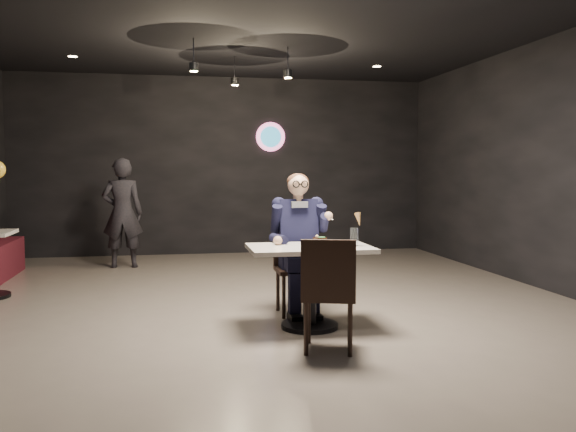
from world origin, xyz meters
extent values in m
plane|color=slate|center=(0.00, 0.00, 0.00)|extent=(9.00, 9.00, 0.00)
cube|color=black|center=(0.00, 2.00, 2.88)|extent=(1.40, 1.20, 0.36)
cube|color=silver|center=(0.35, -0.62, 0.38)|extent=(1.10, 0.70, 0.75)
cube|color=black|center=(0.35, -0.07, 0.46)|extent=(0.42, 0.46, 0.92)
cube|color=black|center=(0.35, -1.30, 0.46)|extent=(0.53, 0.56, 0.92)
cube|color=black|center=(0.35, -0.07, 0.72)|extent=(0.60, 0.80, 1.44)
cylinder|color=white|center=(0.43, -0.67, 0.76)|extent=(0.24, 0.24, 0.01)
cube|color=black|center=(0.42, -0.70, 0.80)|extent=(0.12, 0.11, 0.07)
ellipsoid|color=#2A823B|center=(0.43, -0.73, 0.84)|extent=(0.07, 0.04, 0.01)
cylinder|color=silver|center=(0.75, -0.67, 0.83)|extent=(0.07, 0.07, 0.16)
cone|color=tan|center=(0.78, -0.68, 0.99)|extent=(0.07, 0.07, 0.12)
imported|color=black|center=(-1.60, 3.24, 0.80)|extent=(0.59, 0.40, 1.61)
camera|label=1|loc=(-0.86, -5.95, 1.44)|focal=38.00mm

